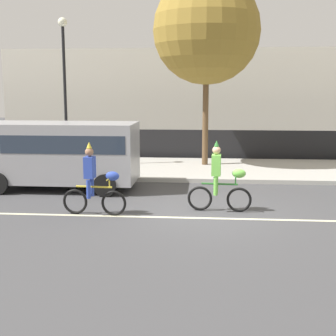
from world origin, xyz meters
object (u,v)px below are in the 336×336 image
object	(u,v)px
parked_van_grey	(62,150)
street_lamp_post	(64,70)
parade_cyclist_lime	(220,181)
parade_cyclist_cobalt	(94,183)

from	to	relation	value
parked_van_grey	street_lamp_post	xyz separation A→B (m)	(-0.96, 3.72, 2.71)
parade_cyclist_lime	street_lamp_post	size ratio (longest dim) A/B	0.33
parked_van_grey	parade_cyclist_lime	bearing A→B (deg)	-25.84
parade_cyclist_cobalt	street_lamp_post	xyz separation A→B (m)	(-2.78, 6.83, 3.15)
street_lamp_post	parade_cyclist_lime	bearing A→B (deg)	-45.64
parade_cyclist_lime	parked_van_grey	world-z (taller)	parked_van_grey
parade_cyclist_cobalt	street_lamp_post	bearing A→B (deg)	112.17
parked_van_grey	street_lamp_post	bearing A→B (deg)	104.48
parked_van_grey	parade_cyclist_cobalt	bearing A→B (deg)	-59.61
parade_cyclist_lime	street_lamp_post	distance (m)	9.21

